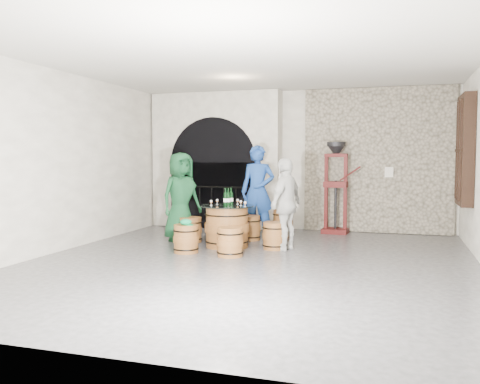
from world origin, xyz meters
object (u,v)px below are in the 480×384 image
(barrel_stool_near_right, at_px, (230,242))
(person_white, at_px, (286,204))
(person_green, at_px, (181,197))
(barrel_table, at_px, (227,226))
(wine_bottle_left, at_px, (226,199))
(corking_press, at_px, (336,180))
(barrel_stool_right, at_px, (275,236))
(person_blue, at_px, (258,191))
(barrel_stool_far, at_px, (249,228))
(side_barrel, at_px, (283,223))
(wine_bottle_right, at_px, (231,198))
(wine_bottle_center, at_px, (228,198))
(barrel_stool_left, at_px, (191,230))
(barrel_stool_near_left, at_px, (186,239))

(barrel_stool_near_right, distance_m, person_white, 1.32)
(person_green, bearing_deg, person_white, -67.71)
(barrel_table, height_order, wine_bottle_left, wine_bottle_left)
(person_white, relative_size, corking_press, 0.83)
(barrel_stool_right, bearing_deg, person_blue, 118.36)
(barrel_table, bearing_deg, barrel_stool_far, 78.48)
(person_white, xyz_separation_m, wine_bottle_left, (-1.12, -0.11, 0.08))
(side_barrel, distance_m, corking_press, 1.56)
(wine_bottle_right, relative_size, side_barrel, 0.56)
(wine_bottle_left, relative_size, wine_bottle_center, 1.00)
(person_blue, relative_size, person_white, 1.15)
(corking_press, bearing_deg, barrel_stool_right, -105.44)
(wine_bottle_right, bearing_deg, person_green, 166.70)
(barrel_stool_far, height_order, wine_bottle_left, wine_bottle_left)
(barrel_stool_far, relative_size, barrel_stool_near_right, 1.00)
(person_green, relative_size, corking_press, 0.88)
(barrel_stool_far, xyz_separation_m, wine_bottle_right, (-0.13, -0.78, 0.67))
(wine_bottle_left, relative_size, wine_bottle_right, 1.00)
(barrel_stool_left, relative_size, barrel_stool_near_right, 1.00)
(barrel_stool_near_right, xyz_separation_m, person_green, (-1.43, 1.21, 0.64))
(barrel_stool_far, distance_m, person_blue, 0.81)
(barrel_stool_right, height_order, wine_bottle_right, wine_bottle_right)
(barrel_stool_near_left, bearing_deg, person_white, 26.50)
(barrel_stool_left, relative_size, barrel_stool_near_left, 1.00)
(barrel_stool_left, height_order, person_green, person_green)
(barrel_stool_far, distance_m, person_white, 1.38)
(barrel_table, distance_m, barrel_stool_far, 0.92)
(barrel_stool_right, bearing_deg, barrel_stool_left, 172.02)
(barrel_stool_near_right, distance_m, wine_bottle_right, 1.19)
(wine_bottle_right, distance_m, corking_press, 2.79)
(barrel_stool_near_right, relative_size, wine_bottle_center, 1.52)
(barrel_stool_right, distance_m, side_barrel, 1.48)
(barrel_stool_near_right, bearing_deg, person_white, 49.36)
(barrel_table, height_order, corking_press, corking_press)
(barrel_stool_far, xyz_separation_m, barrel_stool_near_right, (0.16, -1.73, 0.00))
(person_white, bearing_deg, wine_bottle_center, -70.11)
(barrel_stool_right, bearing_deg, person_white, 2.92)
(barrel_stool_right, relative_size, barrel_stool_near_right, 1.00)
(wine_bottle_center, bearing_deg, side_barrel, 65.41)
(barrel_stool_near_right, height_order, wine_bottle_center, wine_bottle_center)
(barrel_stool_far, relative_size, wine_bottle_right, 1.52)
(barrel_stool_far, height_order, barrel_stool_near_right, same)
(barrel_stool_far, distance_m, barrel_stool_near_left, 1.77)
(barrel_stool_near_left, xyz_separation_m, wine_bottle_right, (0.55, 0.85, 0.67))
(barrel_stool_left, height_order, person_blue, person_blue)
(wine_bottle_left, height_order, side_barrel, wine_bottle_left)
(barrel_stool_right, bearing_deg, barrel_stool_far, 130.70)
(barrel_stool_near_left, bearing_deg, person_green, 117.64)
(wine_bottle_center, xyz_separation_m, corking_press, (1.71, 2.33, 0.26))
(barrel_stool_near_left, xyz_separation_m, wine_bottle_left, (0.50, 0.70, 0.67))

